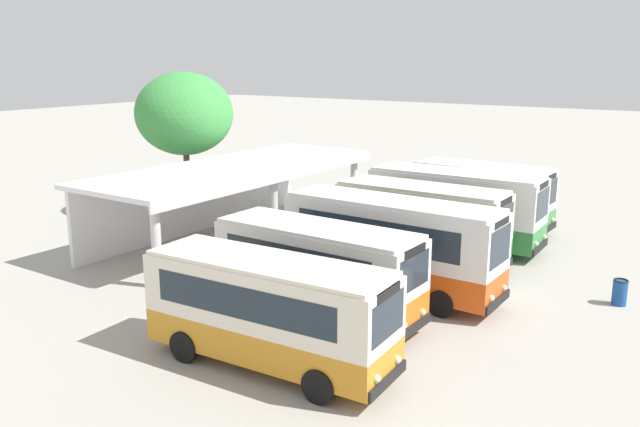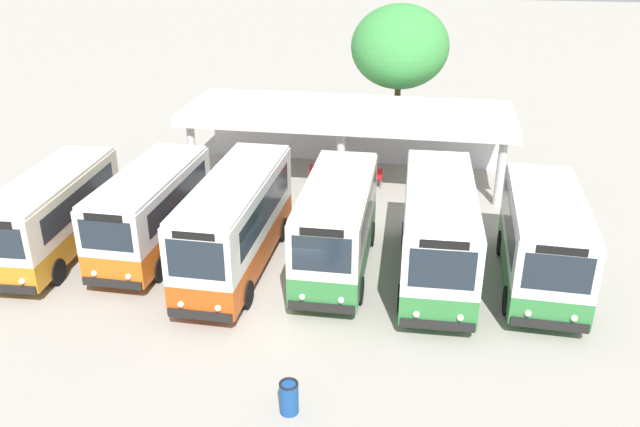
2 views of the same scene
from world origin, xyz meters
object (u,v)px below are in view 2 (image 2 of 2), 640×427
Objects in this scene: city_bus_second_in_row at (151,208)px; waiting_chair_middle_seat at (346,173)px; city_bus_middle_cream at (236,220)px; city_bus_nearest_orange at (53,211)px; litter_bin_apron at (289,397)px; city_bus_far_end_green at (543,238)px; waiting_chair_fourth_seat at (362,174)px; waiting_chair_end_by_column at (314,172)px; city_bus_fourth_amber at (337,223)px; waiting_chair_second_from_end at (330,173)px; city_bus_fifth_blue at (438,229)px; waiting_chair_fifth_seat at (378,176)px.

city_bus_second_in_row is 10.01m from waiting_chair_middle_seat.
city_bus_middle_cream is 9.23× the size of waiting_chair_middle_seat.
city_bus_nearest_orange reaches higher than litter_bin_apron.
city_bus_second_in_row reaches higher than city_bus_nearest_orange.
city_bus_far_end_green is 10.66m from waiting_chair_fourth_seat.
city_bus_second_in_row is at bearing 12.58° from city_bus_nearest_orange.
litter_bin_apron reaches higher than waiting_chair_end_by_column.
city_bus_far_end_green is at bearing 0.63° from city_bus_fourth_amber.
litter_bin_apron is (3.33, -6.97, -1.41)m from city_bus_middle_cream.
city_bus_nearest_orange is 8.35× the size of waiting_chair_second_from_end.
waiting_chair_middle_seat is at bearing 117.28° from city_bus_fifth_blue.
waiting_chair_fourth_seat is (-0.00, 8.14, -1.29)m from city_bus_fourth_amber.
waiting_chair_fourth_seat is at bearing 130.41° from city_bus_far_end_green.
waiting_chair_end_by_column and waiting_chair_middle_seat have the same top height.
city_bus_fourth_amber is 1.03× the size of city_bus_far_end_green.
city_bus_far_end_green is (10.30, 0.57, -0.11)m from city_bus_middle_cream.
city_bus_fourth_amber is at bearing 89.18° from litter_bin_apron.
city_bus_middle_cream is at bearing -12.82° from city_bus_second_in_row.
waiting_chair_fourth_seat is at bearing 1.31° from waiting_chair_end_by_column.
city_bus_middle_cream is 3.47m from city_bus_fourth_amber.
city_bus_fourth_amber reaches higher than city_bus_nearest_orange.
city_bus_middle_cream is 8.82× the size of litter_bin_apron.
city_bus_nearest_orange is at bearing -167.42° from city_bus_second_in_row.
city_bus_fourth_amber reaches higher than waiting_chair_second_from_end.
city_bus_middle_cream is 1.16× the size of city_bus_fourth_amber.
city_bus_nearest_orange is 8.35× the size of waiting_chair_fourth_seat.
waiting_chair_fourth_seat is (-3.43, 8.13, -1.33)m from city_bus_fifth_blue.
city_bus_nearest_orange is 1.07× the size of city_bus_far_end_green.
waiting_chair_second_from_end is 1.00× the size of waiting_chair_middle_seat.
waiting_chair_middle_seat is at bearing 1.31° from waiting_chair_second_from_end.
city_bus_middle_cream is at bearing -175.82° from city_bus_fifth_blue.
litter_bin_apron is (0.64, -15.58, -0.07)m from waiting_chair_middle_seat.
city_bus_middle_cream is at bearing 115.50° from litter_bin_apron.
waiting_chair_middle_seat is 0.75m from waiting_chair_fourth_seat.
city_bus_middle_cream reaches higher than city_bus_second_in_row.
city_bus_fifth_blue reaches higher than waiting_chair_end_by_column.
city_bus_fifth_blue is 8.89× the size of waiting_chair_fifth_seat.
litter_bin_apron is at bearing -82.19° from waiting_chair_end_by_column.
waiting_chair_second_from_end is (-4.93, 8.09, -1.33)m from city_bus_fifth_blue.
waiting_chair_second_from_end is at bearing 136.19° from city_bus_far_end_green.
waiting_chair_fourth_seat is 1.00× the size of waiting_chair_fifth_seat.
city_bus_middle_cream is at bearing -176.82° from city_bus_far_end_green.
city_bus_second_in_row is 10.36m from litter_bin_apron.
city_bus_nearest_orange is 13.74m from city_bus_fifth_blue.
city_bus_second_in_row is 8.01× the size of waiting_chair_middle_seat.
city_bus_nearest_orange is 6.87m from city_bus_middle_cream.
city_bus_fourth_amber is 7.98× the size of waiting_chair_fifth_seat.
city_bus_fifth_blue is at bearing -67.11° from waiting_chair_fourth_seat.
city_bus_second_in_row is (3.43, 0.77, 0.04)m from city_bus_nearest_orange.
city_bus_far_end_green is 7.78× the size of waiting_chair_fourth_seat.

